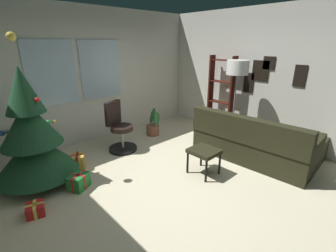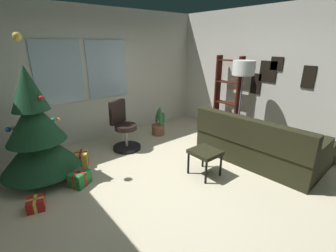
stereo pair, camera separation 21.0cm
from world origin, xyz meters
name	(u,v)px [view 1 (the left image)]	position (x,y,z in m)	size (l,w,h in m)	color
ground_plane	(181,184)	(0.00, 0.00, -0.05)	(5.03, 5.06, 0.10)	beige
wall_back_with_windows	(94,76)	(-0.02, 2.58, 1.39)	(5.03, 0.12, 2.76)	silver
wall_right_with_frames	(267,77)	(2.56, 0.00, 1.38)	(0.12, 5.06, 2.76)	silver
couch	(261,143)	(1.68, -0.45, 0.30)	(1.74, 2.13, 0.88)	black
footstool	(204,153)	(0.45, -0.09, 0.37)	(0.41, 0.45, 0.44)	black
holiday_tree	(32,138)	(-1.61, 1.50, 0.74)	(1.18, 1.18, 2.20)	#4C331E
gift_box_red	(35,210)	(-1.89, 0.72, 0.08)	(0.26, 0.26, 0.16)	red
gift_box_green	(79,182)	(-1.24, 0.91, 0.11)	(0.35, 0.33, 0.23)	#1E722D
gift_box_gold	(78,161)	(-0.99, 1.51, 0.12)	(0.31, 0.33, 0.26)	gold
office_chair	(120,132)	(-0.04, 1.65, 0.39)	(0.56, 0.57, 0.99)	black
bookshelf	(220,100)	(2.30, 0.93, 0.78)	(0.18, 0.64, 1.79)	#39130C
floor_lamp	(237,72)	(1.92, 0.33, 1.51)	(0.43, 0.43, 1.74)	slate
potted_plant	(154,126)	(0.97, 1.83, 0.22)	(0.35, 0.38, 0.68)	brown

